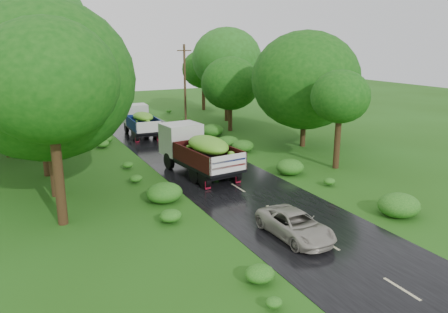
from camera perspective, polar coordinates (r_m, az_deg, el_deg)
ground at (r=19.46m, az=13.28°, el=-10.93°), size 120.00×120.00×0.00m
road at (r=23.16m, az=5.38°, el=-6.26°), size 6.50×80.00×0.02m
road_lines at (r=23.95m, az=4.12°, el=-5.47°), size 0.12×69.60×0.00m
truck_near at (r=27.97m, az=-3.64°, el=1.06°), size 3.18×7.21×2.94m
truck_far at (r=40.05m, az=-10.93°, el=4.76°), size 2.48×6.25×2.58m
car at (r=19.47m, az=9.28°, el=-8.81°), size 1.98×4.12×1.13m
utility_pole at (r=43.38m, az=-5.12°, el=9.28°), size 1.35×0.59×8.00m
trees_left at (r=34.79m, az=-25.30°, el=11.21°), size 6.90×32.13×10.50m
trees_right at (r=41.11m, az=3.72°, el=10.66°), size 6.23×30.28×8.17m
shrubs at (r=30.67m, az=-3.48°, el=-0.22°), size 11.90×44.00×0.70m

